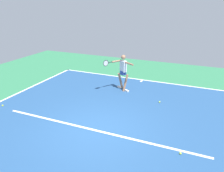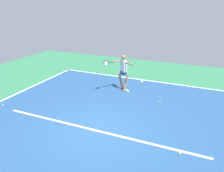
{
  "view_description": "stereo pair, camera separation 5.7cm",
  "coord_description": "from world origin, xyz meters",
  "px_view_note": "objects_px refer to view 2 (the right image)",
  "views": [
    {
      "loc": [
        -3.22,
        6.08,
        4.21
      ],
      "look_at": [
        0.25,
        -1.96,
        0.9
      ],
      "focal_mm": 36.42,
      "sensor_mm": 36.0,
      "label": 1
    },
    {
      "loc": [
        -3.27,
        6.05,
        4.21
      ],
      "look_at": [
        0.25,
        -1.96,
        0.9
      ],
      "focal_mm": 36.42,
      "sensor_mm": 36.0,
      "label": 2
    }
  ],
  "objects_px": {
    "tennis_ball_by_baseline": "(3,105)",
    "tennis_ball_by_sideline": "(180,154)",
    "tennis_ball_far_corner": "(160,102)",
    "tennis_player": "(123,70)"
  },
  "relations": [
    {
      "from": "tennis_ball_by_baseline",
      "to": "tennis_ball_far_corner",
      "type": "xyz_separation_m",
      "value": [
        -6.04,
        -2.99,
        0.0
      ]
    },
    {
      "from": "tennis_ball_by_baseline",
      "to": "tennis_ball_by_sideline",
      "type": "relative_size",
      "value": 1.0
    },
    {
      "from": "tennis_ball_far_corner",
      "to": "tennis_ball_by_sideline",
      "type": "bearing_deg",
      "value": 111.93
    },
    {
      "from": "tennis_ball_by_baseline",
      "to": "tennis_ball_far_corner",
      "type": "distance_m",
      "value": 6.74
    },
    {
      "from": "tennis_player",
      "to": "tennis_ball_by_sideline",
      "type": "xyz_separation_m",
      "value": [
        -3.39,
        4.12,
        -0.99
      ]
    },
    {
      "from": "tennis_player",
      "to": "tennis_ball_by_sideline",
      "type": "distance_m",
      "value": 5.43
    },
    {
      "from": "tennis_ball_far_corner",
      "to": "tennis_ball_by_baseline",
      "type": "bearing_deg",
      "value": 26.38
    },
    {
      "from": "tennis_ball_by_sideline",
      "to": "tennis_ball_far_corner",
      "type": "relative_size",
      "value": 1.0
    },
    {
      "from": "tennis_ball_by_baseline",
      "to": "tennis_ball_by_sideline",
      "type": "bearing_deg",
      "value": 177.55
    },
    {
      "from": "tennis_player",
      "to": "tennis_ball_far_corner",
      "type": "bearing_deg",
      "value": -170.41
    }
  ]
}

